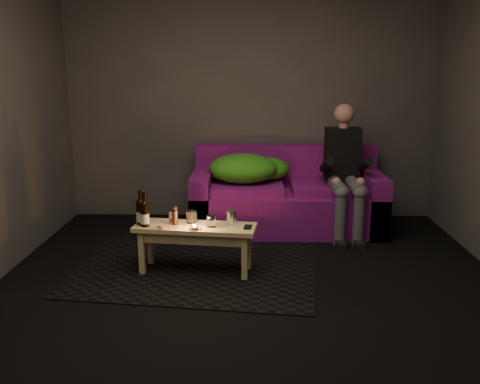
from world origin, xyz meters
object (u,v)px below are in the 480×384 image
(sofa, at_px, (286,199))
(beer_bottle_b, at_px, (144,214))
(beer_bottle_a, at_px, (141,212))
(steel_cup, at_px, (231,217))
(coffee_table, at_px, (195,234))
(person, at_px, (344,168))

(sofa, bearing_deg, beer_bottle_b, -133.79)
(beer_bottle_a, height_order, steel_cup, beer_bottle_a)
(coffee_table, height_order, beer_bottle_a, beer_bottle_a)
(person, xyz_separation_m, beer_bottle_a, (-1.82, -1.06, -0.16))
(person, height_order, steel_cup, person)
(person, bearing_deg, coffee_table, -142.03)
(coffee_table, height_order, beer_bottle_b, beer_bottle_b)
(beer_bottle_a, bearing_deg, beer_bottle_b, -51.96)
(coffee_table, bearing_deg, person, 37.97)
(beer_bottle_b, xyz_separation_m, steel_cup, (0.69, 0.09, -0.05))
(sofa, relative_size, beer_bottle_a, 6.75)
(sofa, distance_m, steel_cup, 1.30)
(beer_bottle_a, relative_size, steel_cup, 2.63)
(person, bearing_deg, beer_bottle_a, -149.83)
(person, distance_m, beer_bottle_b, 2.10)
(beer_bottle_b, bearing_deg, coffee_table, 5.20)
(coffee_table, bearing_deg, sofa, 56.42)
(person, height_order, beer_bottle_a, person)
(person, xyz_separation_m, steel_cup, (-1.09, -1.03, -0.21))
(sofa, distance_m, beer_bottle_a, 1.76)
(sofa, height_order, beer_bottle_b, sofa)
(coffee_table, distance_m, beer_bottle_b, 0.44)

